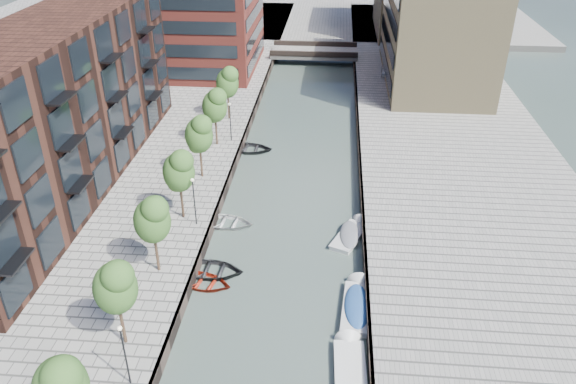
# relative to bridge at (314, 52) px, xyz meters

# --- Properties ---
(water) EXTENTS (300.00, 300.00, 0.00)m
(water) POSITION_rel_bridge_xyz_m (0.00, -32.00, -1.39)
(water) COLOR #38473F
(water) RESTS_ON ground
(quay_right) EXTENTS (20.00, 140.00, 1.00)m
(quay_right) POSITION_rel_bridge_xyz_m (16.00, -32.00, -0.89)
(quay_right) COLOR gray
(quay_right) RESTS_ON ground
(quay_wall_left) EXTENTS (0.25, 140.00, 1.00)m
(quay_wall_left) POSITION_rel_bridge_xyz_m (-6.10, -32.00, -0.89)
(quay_wall_left) COLOR #332823
(quay_wall_left) RESTS_ON ground
(quay_wall_right) EXTENTS (0.25, 140.00, 1.00)m
(quay_wall_right) POSITION_rel_bridge_xyz_m (6.10, -32.00, -0.89)
(quay_wall_right) COLOR #332823
(quay_wall_right) RESTS_ON ground
(far_closure) EXTENTS (80.00, 40.00, 1.00)m
(far_closure) POSITION_rel_bridge_xyz_m (0.00, 28.00, -0.89)
(far_closure) COLOR gray
(far_closure) RESTS_ON ground
(apartment_block) EXTENTS (8.00, 38.00, 14.00)m
(apartment_block) POSITION_rel_bridge_xyz_m (-20.00, -42.00, 6.61)
(apartment_block) COLOR black
(apartment_block) RESTS_ON quay_left
(tan_block_near) EXTENTS (12.00, 25.00, 14.00)m
(tan_block_near) POSITION_rel_bridge_xyz_m (16.00, -10.00, 6.61)
(tan_block_near) COLOR #94835B
(tan_block_near) RESTS_ON quay_right
(bridge) EXTENTS (13.00, 6.00, 1.30)m
(bridge) POSITION_rel_bridge_xyz_m (0.00, 0.00, 0.00)
(bridge) COLOR gray
(bridge) RESTS_ON ground
(tree_0) EXTENTS (2.50, 2.50, 5.95)m
(tree_0) POSITION_rel_bridge_xyz_m (-8.50, -68.00, 3.92)
(tree_0) COLOR #382619
(tree_0) RESTS_ON quay_left
(tree_1) EXTENTS (2.50, 2.50, 5.95)m
(tree_1) POSITION_rel_bridge_xyz_m (-8.50, -61.00, 3.92)
(tree_1) COLOR #382619
(tree_1) RESTS_ON quay_left
(tree_2) EXTENTS (2.50, 2.50, 5.95)m
(tree_2) POSITION_rel_bridge_xyz_m (-8.50, -54.00, 3.92)
(tree_2) COLOR #382619
(tree_2) RESTS_ON quay_left
(tree_3) EXTENTS (2.50, 2.50, 5.95)m
(tree_3) POSITION_rel_bridge_xyz_m (-8.50, -47.00, 3.92)
(tree_3) COLOR #382619
(tree_3) RESTS_ON quay_left
(tree_4) EXTENTS (2.50, 2.50, 5.95)m
(tree_4) POSITION_rel_bridge_xyz_m (-8.50, -40.00, 3.92)
(tree_4) COLOR #382619
(tree_4) RESTS_ON quay_left
(tree_5) EXTENTS (2.50, 2.50, 5.95)m
(tree_5) POSITION_rel_bridge_xyz_m (-8.50, -33.00, 3.92)
(tree_5) COLOR #382619
(tree_5) RESTS_ON quay_left
(tree_6) EXTENTS (2.50, 2.50, 5.95)m
(tree_6) POSITION_rel_bridge_xyz_m (-8.50, -26.00, 3.92)
(tree_6) COLOR #382619
(tree_6) RESTS_ON quay_left
(lamp_0) EXTENTS (0.24, 0.24, 4.12)m
(lamp_0) POSITION_rel_bridge_xyz_m (-7.20, -64.00, 2.12)
(lamp_0) COLOR black
(lamp_0) RESTS_ON quay_left
(lamp_1) EXTENTS (0.24, 0.24, 4.12)m
(lamp_1) POSITION_rel_bridge_xyz_m (-7.20, -48.00, 2.12)
(lamp_1) COLOR black
(lamp_1) RESTS_ON quay_left
(lamp_2) EXTENTS (0.24, 0.24, 4.12)m
(lamp_2) POSITION_rel_bridge_xyz_m (-7.20, -32.00, 2.12)
(lamp_2) COLOR black
(lamp_2) RESTS_ON quay_left
(sloop_1) EXTENTS (5.12, 3.78, 1.03)m
(sloop_1) POSITION_rel_bridge_xyz_m (-5.14, -52.87, -1.39)
(sloop_1) COLOR black
(sloop_1) RESTS_ON ground
(sloop_2) EXTENTS (4.90, 4.00, 0.89)m
(sloop_2) POSITION_rel_bridge_xyz_m (-5.40, -54.16, -1.39)
(sloop_2) COLOR maroon
(sloop_2) RESTS_ON ground
(sloop_3) EXTENTS (4.93, 3.74, 0.96)m
(sloop_3) POSITION_rel_bridge_xyz_m (-5.19, -46.44, -1.39)
(sloop_3) COLOR silver
(sloop_3) RESTS_ON ground
(sloop_4) EXTENTS (5.24, 3.86, 1.05)m
(sloop_4) POSITION_rel_bridge_xyz_m (-5.40, -32.30, -1.39)
(sloop_4) COLOR #232326
(sloop_4) RESTS_ON ground
(motorboat_2) EXTENTS (2.00, 5.29, 1.74)m
(motorboat_2) POSITION_rel_bridge_xyz_m (4.89, -60.89, -1.29)
(motorboat_2) COLOR white
(motorboat_2) RESTS_ON ground
(motorboat_3) EXTENTS (2.28, 5.53, 1.80)m
(motorboat_3) POSITION_rel_bridge_xyz_m (5.44, -55.51, -1.17)
(motorboat_3) COLOR silver
(motorboat_3) RESTS_ON ground
(motorboat_4) EXTENTS (3.32, 5.02, 1.59)m
(motorboat_4) POSITION_rel_bridge_xyz_m (5.14, -47.16, -1.20)
(motorboat_4) COLOR silver
(motorboat_4) RESTS_ON ground
(car) EXTENTS (1.79, 3.98, 1.33)m
(car) POSITION_rel_bridge_xyz_m (10.39, -8.87, 0.27)
(car) COLOR #AAADAF
(car) RESTS_ON quay_right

